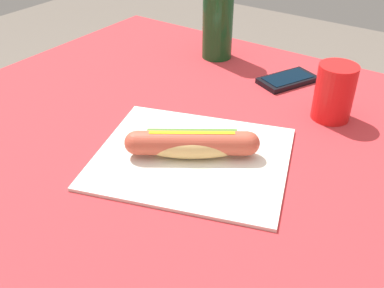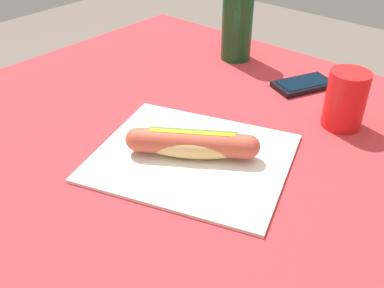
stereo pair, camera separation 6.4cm
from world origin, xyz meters
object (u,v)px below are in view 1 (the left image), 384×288
drinking_cup (334,92)px  cell_phone (287,80)px  soda_bottle (218,11)px  hot_dog (192,143)px

drinking_cup → cell_phone: bearing=144.2°
cell_phone → soda_bottle: bearing=170.7°
hot_dog → cell_phone: hot_dog is taller
cell_phone → hot_dog: bearing=-91.3°
hot_dog → drinking_cup: (0.14, 0.26, 0.02)m
cell_phone → soda_bottle: size_ratio=0.56×
cell_phone → drinking_cup: bearing=-35.8°
hot_dog → cell_phone: size_ratio=1.33×
hot_dog → soda_bottle: (-0.20, 0.39, 0.08)m
drinking_cup → hot_dog: bearing=-118.0°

